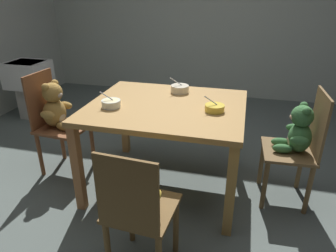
% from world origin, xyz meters
% --- Properties ---
extents(ground_plane, '(5.20, 5.20, 0.04)m').
position_xyz_m(ground_plane, '(0.00, 0.00, -0.02)').
color(ground_plane, '#535D58').
extents(dining_table, '(1.19, 1.02, 0.73)m').
position_xyz_m(dining_table, '(0.00, 0.00, 0.64)').
color(dining_table, '#A0763F').
rests_on(dining_table, ground_plane).
extents(teddy_chair_near_front, '(0.39, 0.40, 0.85)m').
position_xyz_m(teddy_chair_near_front, '(0.08, -0.90, 0.51)').
color(teddy_chair_near_front, brown).
rests_on(teddy_chair_near_front, ground_plane).
extents(teddy_chair_near_left, '(0.43, 0.40, 0.91)m').
position_xyz_m(teddy_chair_near_left, '(-0.99, 0.01, 0.56)').
color(teddy_chair_near_left, brown).
rests_on(teddy_chair_near_left, ground_plane).
extents(teddy_chair_near_right, '(0.39, 0.41, 0.90)m').
position_xyz_m(teddy_chair_near_right, '(0.99, 0.05, 0.55)').
color(teddy_chair_near_right, brown).
rests_on(teddy_chair_near_right, ground_plane).
extents(porridge_bowl_cream_far_center, '(0.16, 0.15, 0.14)m').
position_xyz_m(porridge_bowl_cream_far_center, '(0.04, 0.32, 0.77)').
color(porridge_bowl_cream_far_center, beige).
rests_on(porridge_bowl_cream_far_center, dining_table).
extents(porridge_bowl_white_near_left, '(0.15, 0.14, 0.13)m').
position_xyz_m(porridge_bowl_white_near_left, '(-0.39, -0.16, 0.76)').
color(porridge_bowl_white_near_left, silver).
rests_on(porridge_bowl_white_near_left, dining_table).
extents(porridge_bowl_yellow_near_right, '(0.15, 0.14, 0.12)m').
position_xyz_m(porridge_bowl_yellow_near_right, '(0.38, -0.05, 0.76)').
color(porridge_bowl_yellow_near_right, yellow).
rests_on(porridge_bowl_yellow_near_right, dining_table).
extents(sink_basin, '(0.47, 0.42, 0.73)m').
position_xyz_m(sink_basin, '(-2.05, 1.04, 0.48)').
color(sink_basin, '#B7B2A8').
rests_on(sink_basin, ground_plane).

